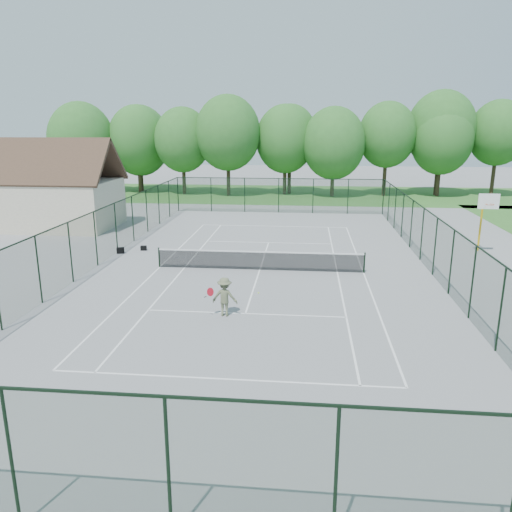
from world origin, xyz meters
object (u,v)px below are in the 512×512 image
object	(u,v)px
tennis_net	(260,260)
tennis_player	(225,297)
basketball_goal	(485,211)
sports_bag_a	(120,250)

from	to	relation	value
tennis_net	tennis_player	size ratio (longest dim) A/B	4.93
basketball_goal	sports_bag_a	world-z (taller)	basketball_goal
sports_bag_a	tennis_player	bearing A→B (deg)	-67.54
sports_bag_a	tennis_player	distance (m)	12.27
tennis_player	basketball_goal	bearing A→B (deg)	40.22
tennis_net	sports_bag_a	xyz separation A→B (m)	(-8.71, 2.70, -0.40)
tennis_net	tennis_player	xyz separation A→B (m)	(-0.81, -6.67, 0.23)
tennis_net	sports_bag_a	world-z (taller)	tennis_net
basketball_goal	tennis_player	xyz separation A→B (m)	(-13.82, -11.68, -1.76)
tennis_net	tennis_player	bearing A→B (deg)	-96.91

